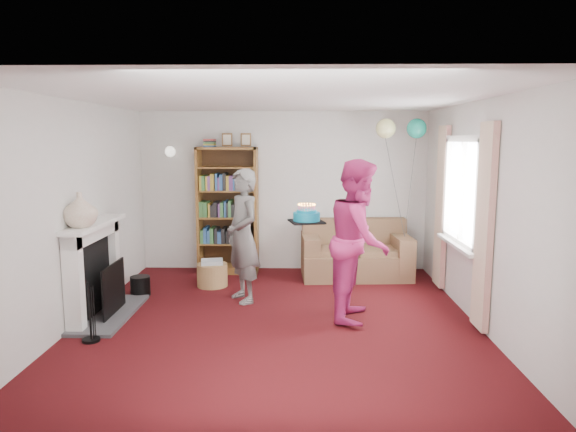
{
  "coord_description": "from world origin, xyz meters",
  "views": [
    {
      "loc": [
        0.24,
        -5.58,
        2.07
      ],
      "look_at": [
        0.11,
        0.6,
        1.14
      ],
      "focal_mm": 32.0,
      "sensor_mm": 36.0,
      "label": 1
    }
  ],
  "objects_px": {
    "bookcase": "(228,211)",
    "sofa": "(355,255)",
    "person_striped": "(243,236)",
    "birthday_cake": "(307,217)",
    "person_magenta": "(359,240)"
  },
  "relations": [
    {
      "from": "bookcase",
      "to": "person_striped",
      "type": "relative_size",
      "value": 1.27
    },
    {
      "from": "bookcase",
      "to": "sofa",
      "type": "relative_size",
      "value": 1.34
    },
    {
      "from": "bookcase",
      "to": "sofa",
      "type": "bearing_deg",
      "value": -6.84
    },
    {
      "from": "sofa",
      "to": "person_magenta",
      "type": "height_order",
      "value": "person_magenta"
    },
    {
      "from": "bookcase",
      "to": "person_magenta",
      "type": "bearing_deg",
      "value": -49.34
    },
    {
      "from": "bookcase",
      "to": "person_striped",
      "type": "height_order",
      "value": "bookcase"
    },
    {
      "from": "birthday_cake",
      "to": "person_striped",
      "type": "bearing_deg",
      "value": 156.11
    },
    {
      "from": "sofa",
      "to": "birthday_cake",
      "type": "xyz_separation_m",
      "value": [
        -0.77,
        -1.61,
        0.83
      ]
    },
    {
      "from": "birthday_cake",
      "to": "person_magenta",
      "type": "bearing_deg",
      "value": -22.09
    },
    {
      "from": "person_striped",
      "to": "person_magenta",
      "type": "xyz_separation_m",
      "value": [
        1.41,
        -0.6,
        0.07
      ]
    },
    {
      "from": "sofa",
      "to": "person_striped",
      "type": "bearing_deg",
      "value": -144.37
    },
    {
      "from": "person_magenta",
      "to": "sofa",
      "type": "bearing_deg",
      "value": 7.88
    },
    {
      "from": "bookcase",
      "to": "sofa",
      "type": "xyz_separation_m",
      "value": [
        1.96,
        -0.24,
        -0.63
      ]
    },
    {
      "from": "person_striped",
      "to": "birthday_cake",
      "type": "relative_size",
      "value": 4.44
    },
    {
      "from": "bookcase",
      "to": "sofa",
      "type": "height_order",
      "value": "bookcase"
    }
  ]
}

